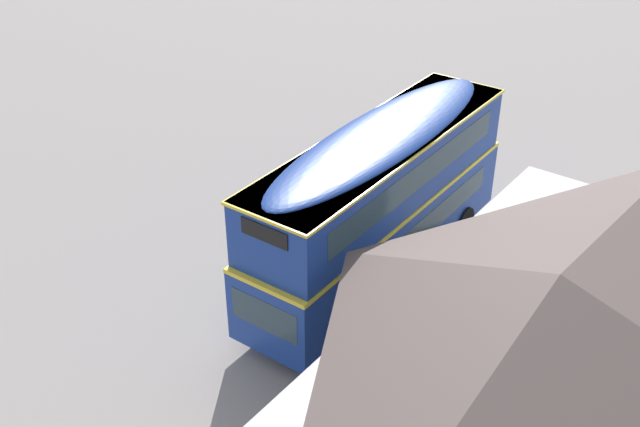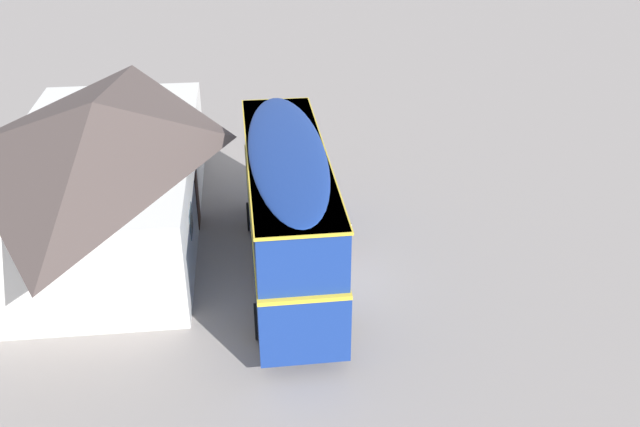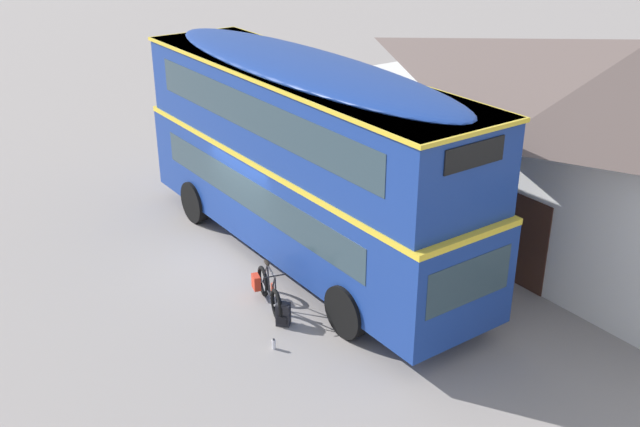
# 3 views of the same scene
# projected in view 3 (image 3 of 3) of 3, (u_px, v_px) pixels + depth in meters

# --- Properties ---
(ground_plane) EXTENTS (120.00, 120.00, 0.00)m
(ground_plane) POSITION_uv_depth(u_px,v_px,m) (246.00, 258.00, 17.70)
(ground_plane) COLOR gray
(double_decker_bus) EXTENTS (10.63, 2.78, 4.79)m
(double_decker_bus) POSITION_uv_depth(u_px,v_px,m) (302.00, 152.00, 16.68)
(double_decker_bus) COLOR black
(double_decker_bus) RESTS_ON ground
(touring_bicycle) EXTENTS (1.67, 0.60, 1.02)m
(touring_bicycle) POSITION_uv_depth(u_px,v_px,m) (268.00, 290.00, 15.58)
(touring_bicycle) COLOR black
(touring_bicycle) RESTS_ON ground
(backpack_on_ground) EXTENTS (0.34, 0.34, 0.53)m
(backpack_on_ground) POSITION_uv_depth(u_px,v_px,m) (283.00, 313.00, 14.96)
(backpack_on_ground) COLOR black
(backpack_on_ground) RESTS_ON ground
(water_bottle_clear_plastic) EXTENTS (0.07, 0.07, 0.22)m
(water_bottle_clear_plastic) POSITION_uv_depth(u_px,v_px,m) (274.00, 344.00, 14.26)
(water_bottle_clear_plastic) COLOR silver
(water_bottle_clear_plastic) RESTS_ON ground
(pub_building) EXTENTS (13.71, 7.05, 5.07)m
(pub_building) POSITION_uv_depth(u_px,v_px,m) (633.00, 148.00, 17.12)
(pub_building) COLOR silver
(pub_building) RESTS_ON ground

